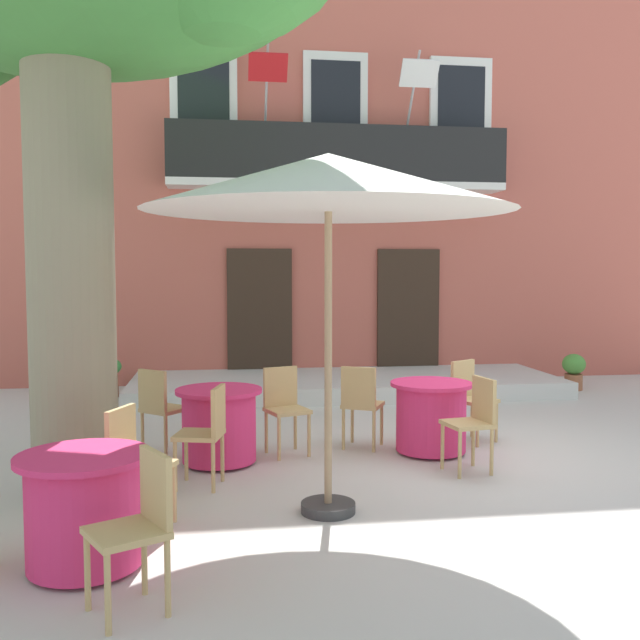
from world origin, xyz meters
The scene contains 17 objects.
ground_plane centered at (0.00, 0.00, 0.00)m, with size 120.00×120.00×0.00m, color beige.
building_facade centered at (-0.64, 6.99, 3.75)m, with size 13.00×5.09×7.50m.
entrance_step_platform centered at (-0.64, 3.89, 0.12)m, with size 6.69×2.21×0.25m, color silver.
cafe_table_near_tree centered at (-2.62, 0.02, 0.39)m, with size 0.86×0.86×0.76m.
cafe_chair_near_tree_0 centered at (-3.24, 0.46, 0.53)m, with size 0.56×0.56×0.91m.
cafe_chair_near_tree_1 centered at (-2.73, -0.72, 0.53)m, with size 0.48×0.48×0.91m.
cafe_chair_near_tree_2 centered at (-1.94, 0.34, 0.53)m, with size 0.51×0.51×0.91m.
cafe_table_middle centered at (-0.40, 0.12, 0.39)m, with size 0.86×0.86×0.76m.
cafe_chair_middle_0 centered at (-0.19, -0.60, 0.53)m, with size 0.46×0.46×0.91m.
cafe_chair_middle_1 centered at (0.20, 0.58, 0.53)m, with size 0.55×0.55×0.91m.
cafe_chair_middle_2 centered at (-1.10, 0.40, 0.53)m, with size 0.54×0.54×0.91m.
cafe_table_front centered at (-3.49, -2.37, 0.39)m, with size 0.86×0.86×0.76m.
cafe_chair_front_0 centered at (-3.26, -1.65, 0.53)m, with size 0.53×0.53×0.91m.
cafe_chair_front_2 centered at (-3.07, -2.99, 0.53)m, with size 0.54×0.54×0.91m.
cafe_umbrella centered at (-1.76, -1.54, 2.61)m, with size 2.90×2.90×2.85m.
ground_planter_left centered at (-4.33, 4.00, 0.34)m, with size 0.44×0.44×0.61m.
ground_planter_right centered at (3.06, 3.59, 0.33)m, with size 0.37×0.37×0.59m.
Camera 1 is at (-2.60, -7.01, 1.95)m, focal length 39.52 mm.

